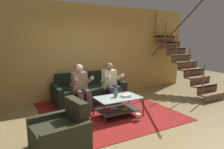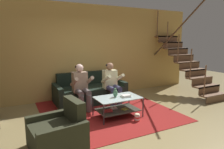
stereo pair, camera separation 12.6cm
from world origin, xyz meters
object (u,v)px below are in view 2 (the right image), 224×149
coffee_table (117,104)px  armchair (59,133)px  book_stack (126,96)px  vase (115,93)px  person_seated_left (81,85)px  popcorn_tub (137,117)px  couch (90,92)px  person_seated_right (112,82)px

coffee_table → armchair: bearing=-153.5°
armchair → book_stack: bearing=22.1°
vase → armchair: size_ratio=0.23×
vase → book_stack: (0.22, -0.11, -0.08)m
person_seated_left → coffee_table: size_ratio=1.13×
coffee_table → vase: (-0.04, 0.04, 0.26)m
person_seated_left → armchair: 1.94m
book_stack → armchair: (-1.74, -0.71, -0.23)m
person_seated_left → vase: 1.00m
vase → popcorn_tub: 0.75m
popcorn_tub → vase: bearing=119.9°
couch → coffee_table: 1.45m
book_stack → coffee_table: bearing=158.7°
couch → vase: (0.12, -1.40, 0.29)m
coffee_table → armchair: size_ratio=1.14×
couch → person_seated_right: 0.82m
person_seated_left → coffee_table: bearing=-55.0°
coffee_table → armchair: armchair is taller
vase → popcorn_tub: vase is taller
book_stack → couch: bearing=102.7°
popcorn_tub → person_seated_left: bearing=122.8°
couch → vase: couch is taller
popcorn_tub → coffee_table: bearing=118.3°
person_seated_left → vase: size_ratio=5.56×
popcorn_tub → armchair: bearing=-170.2°
couch → coffee_table: bearing=-83.7°
person_seated_left → person_seated_right: person_seated_left is taller
person_seated_right → vase: bearing=-111.6°
coffee_table → person_seated_right: bearing=71.5°
vase → person_seated_left: bearing=124.4°
person_seated_right → book_stack: 0.95m
person_seated_left → armchair: bearing=-120.4°
person_seated_left → popcorn_tub: bearing=-57.2°
couch → coffee_table: size_ratio=1.93×
person_seated_right → popcorn_tub: person_seated_right is taller
vase → book_stack: vase is taller
couch → popcorn_tub: 1.96m
person_seated_right → book_stack: bearing=-96.5°
person_seated_right → vase: 0.89m
person_seated_right → couch: bearing=127.6°
person_seated_left → armchair: size_ratio=1.29×
coffee_table → popcorn_tub: coffee_table is taller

